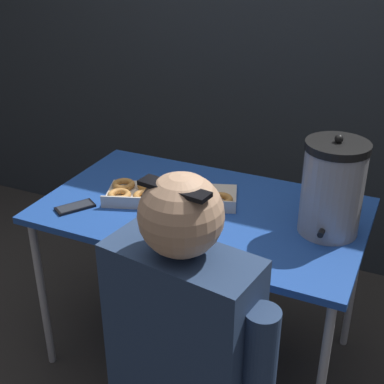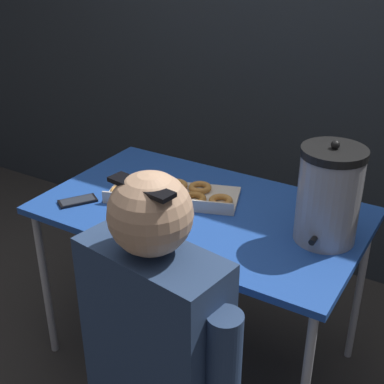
{
  "view_description": "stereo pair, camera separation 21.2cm",
  "coord_description": "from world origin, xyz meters",
  "px_view_note": "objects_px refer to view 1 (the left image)",
  "views": [
    {
      "loc": [
        0.74,
        -1.72,
        1.78
      ],
      "look_at": [
        -0.05,
        0.0,
        0.82
      ],
      "focal_mm": 50.0,
      "sensor_mm": 36.0,
      "label": 1
    },
    {
      "loc": [
        0.93,
        -1.62,
        1.78
      ],
      "look_at": [
        -0.05,
        0.0,
        0.82
      ],
      "focal_mm": 50.0,
      "sensor_mm": 36.0,
      "label": 2
    }
  ],
  "objects_px": {
    "cell_phone": "(75,207)",
    "person_seated": "(183,369)",
    "donut_box": "(168,194)",
    "coffee_urn": "(332,188)"
  },
  "relations": [
    {
      "from": "coffee_urn",
      "to": "cell_phone",
      "type": "xyz_separation_m",
      "value": [
        -0.95,
        -0.25,
        -0.17
      ]
    },
    {
      "from": "coffee_urn",
      "to": "person_seated",
      "type": "relative_size",
      "value": 0.31
    },
    {
      "from": "person_seated",
      "to": "donut_box",
      "type": "bearing_deg",
      "value": -51.49
    },
    {
      "from": "donut_box",
      "to": "coffee_urn",
      "type": "xyz_separation_m",
      "value": [
        0.65,
        0.01,
        0.16
      ]
    },
    {
      "from": "cell_phone",
      "to": "person_seated",
      "type": "relative_size",
      "value": 0.13
    },
    {
      "from": "donut_box",
      "to": "person_seated",
      "type": "bearing_deg",
      "value": -79.59
    },
    {
      "from": "person_seated",
      "to": "cell_phone",
      "type": "bearing_deg",
      "value": -23.99
    },
    {
      "from": "cell_phone",
      "to": "person_seated",
      "type": "bearing_deg",
      "value": 0.52
    },
    {
      "from": "coffee_urn",
      "to": "cell_phone",
      "type": "relative_size",
      "value": 2.29
    },
    {
      "from": "cell_phone",
      "to": "person_seated",
      "type": "distance_m",
      "value": 0.83
    }
  ]
}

